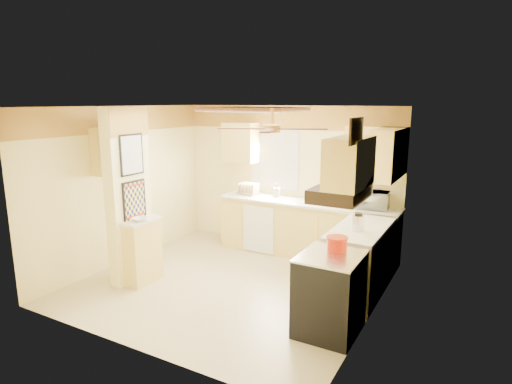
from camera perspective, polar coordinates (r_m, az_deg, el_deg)
The scene contains 34 objects.
floor at distance 6.30m, azimuth -3.40°, elevation -12.09°, with size 4.00×4.00×0.00m, color tan.
ceiling at distance 5.76m, azimuth -3.71°, elevation 11.28°, with size 4.00×4.00×0.00m, color white.
wall_back at distance 7.54m, azimuth 4.22°, elevation 1.89°, with size 4.00×4.00×0.00m, color #FFEC9B.
wall_front at distance 4.48m, azimuth -16.76°, elevation -5.67°, with size 4.00×4.00×0.00m, color #FFEC9B.
wall_left at distance 7.16m, azimuth -17.19°, elevation 0.83°, with size 3.80×3.80×0.00m, color #FFEC9B.
wall_right at distance 5.14m, azimuth 15.65°, elevation -3.32°, with size 3.80×3.80×0.00m, color #FFEC9B.
wallpaper_border at distance 7.41m, azimuth 4.28°, elevation 9.88°, with size 4.00×0.02×0.40m, color #FFC74B.
partition_column at distance 6.33m, azimuth -16.65°, elevation -0.55°, with size 0.20×0.70×2.50m, color #FFEC9B.
partition_ledge at distance 6.39m, azimuth -14.82°, elevation -7.78°, with size 0.25×0.55×0.90m, color #FCDD7B.
ledge_top at distance 6.25m, azimuth -15.05°, elevation -3.72°, with size 0.28×0.58×0.04m, color white.
lower_cabinets_back at distance 7.27m, azimuth 6.72°, elevation -5.04°, with size 3.00×0.60×0.90m, color #FCDD7B.
lower_cabinets_right at distance 6.01m, azimuth 13.77°, elevation -9.01°, with size 0.60×1.40×0.90m, color #FCDD7B.
countertop_back at distance 7.14m, azimuth 6.78°, elevation -1.45°, with size 3.04×0.64×0.04m, color white.
countertop_right at distance 5.86m, azimuth 13.90°, elevation -4.70°, with size 0.64×1.44×0.04m, color white.
dishwasher_panel at distance 7.31m, azimuth 0.31°, elevation -5.02°, with size 0.58×0.02×0.80m, color white.
window at distance 7.59m, azimuth 2.49°, elevation 4.27°, with size 0.92×0.02×1.02m.
upper_cab_back_left at distance 7.70m, azimuth -2.05°, elevation 6.63°, with size 0.60×0.35×0.70m, color #FCDD7B.
upper_cab_back_right at distance 6.79m, azimuth 15.67°, elevation 5.47°, with size 0.90×0.35×0.70m, color #FCDD7B.
upper_cab_right at distance 6.27m, azimuth 17.09°, elevation 4.88°, with size 0.35×1.00×0.70m, color #FCDD7B.
upper_cab_left_wall at distance 6.78m, azimuth -17.99°, elevation 5.32°, with size 0.35×0.75×0.70m, color #FCDD7B.
upper_cab_over_stove at distance 4.53m, azimuth 12.35°, elevation 3.86°, with size 0.35×0.76×0.52m, color #FCDD7B.
stove at distance 5.00m, azimuth 9.82°, elevation -13.15°, with size 0.68×0.77×0.92m.
range_hood at distance 4.61m, azimuth 11.16°, elevation -0.12°, with size 0.50×0.76×0.14m, color black.
poster_menu at distance 6.15m, azimuth -16.25°, elevation 4.80°, with size 0.02×0.42×0.57m.
poster_nashville at distance 6.26m, azimuth -15.91°, elevation -1.11°, with size 0.02×0.42×0.57m.
ceiling_light_panel at distance 6.13m, azimuth -0.34°, elevation 10.93°, with size 1.35×0.95×0.06m.
ceiling_fan at distance 4.66m, azimuth 2.13°, elevation 8.50°, with size 1.15×1.15×0.26m.
vent_grate at distance 4.11m, azimuth 13.23°, elevation 7.93°, with size 0.02×0.40×0.25m, color black.
microwave at distance 6.83m, azimuth 15.19°, elevation -1.03°, with size 0.50×0.34×0.28m, color white.
bowl at distance 6.16m, azimuth -15.26°, elevation -3.53°, with size 0.20×0.20×0.05m, color white.
dutch_oven at distance 4.94m, azimuth 10.75°, elevation -6.76°, with size 0.24×0.24×0.16m.
kettle at distance 5.63m, azimuth 13.49°, elevation -3.99°, with size 0.15×0.15×0.24m.
dish_rack at distance 7.64m, azimuth -1.04°, elevation 0.23°, with size 0.38×0.30×0.20m.
utensil_crock at distance 7.47m, azimuth 2.78°, elevation -0.00°, with size 0.12×0.12×0.24m.
Camera 1 is at (3.10, -4.85, 2.57)m, focal length 30.00 mm.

